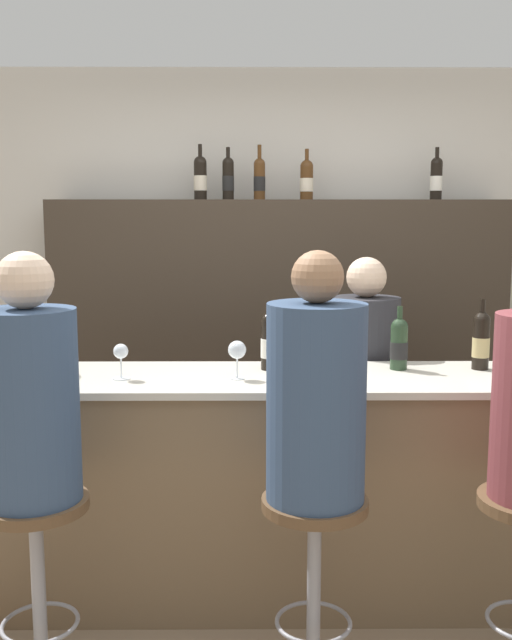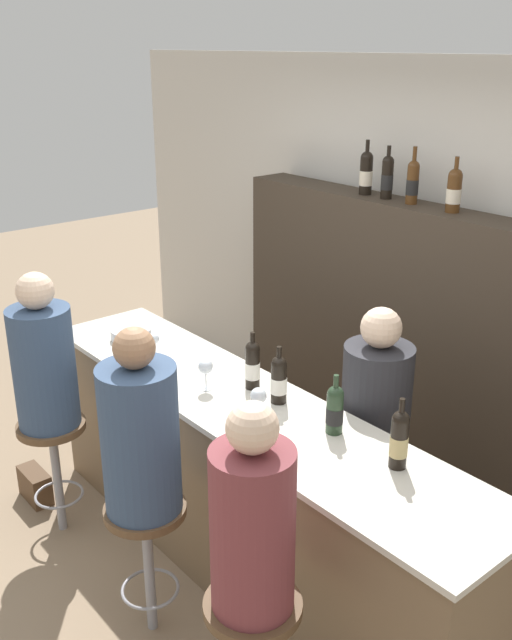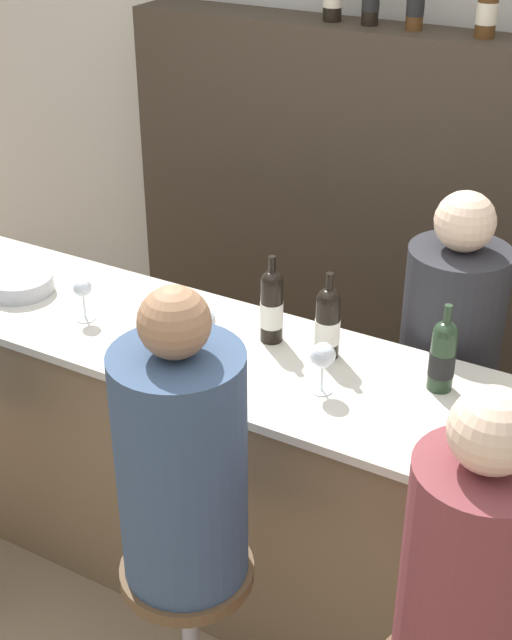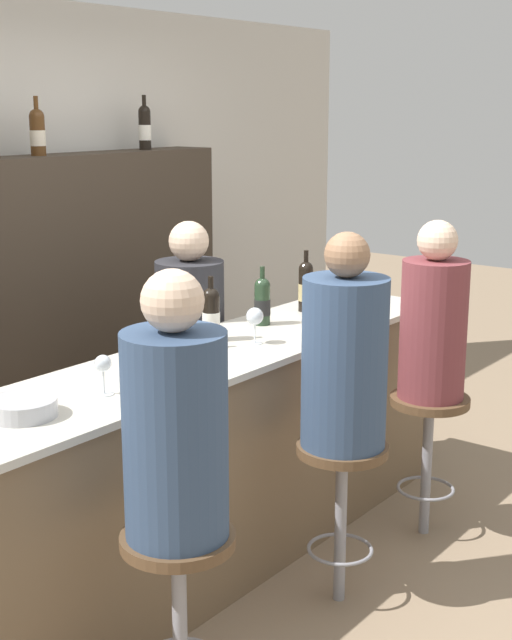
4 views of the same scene
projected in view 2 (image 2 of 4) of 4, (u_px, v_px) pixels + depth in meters
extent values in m
plane|color=#8C755B|center=(201.00, 589.00, 3.71)|extent=(16.00, 16.00, 0.00)
cube|color=beige|center=(443.00, 281.00, 4.35)|extent=(6.40, 0.05, 2.60)
cube|color=brown|center=(244.00, 489.00, 3.71)|extent=(2.91, 0.58, 0.97)
cube|color=beige|center=(244.00, 404.00, 3.53)|extent=(2.95, 0.62, 0.03)
cube|color=#382D23|center=(414.00, 351.00, 4.36)|extent=(2.76, 0.28, 1.79)
cylinder|color=black|center=(252.00, 368.00, 3.62)|extent=(0.07, 0.07, 0.22)
cylinder|color=white|center=(252.00, 370.00, 3.62)|extent=(0.08, 0.08, 0.09)
sphere|color=black|center=(252.00, 349.00, 3.58)|extent=(0.07, 0.07, 0.07)
cylinder|color=black|center=(252.00, 339.00, 3.56)|extent=(0.02, 0.02, 0.07)
cylinder|color=black|center=(279.00, 383.00, 3.48)|extent=(0.08, 0.08, 0.20)
cylinder|color=white|center=(279.00, 385.00, 3.48)|extent=(0.08, 0.08, 0.08)
sphere|color=black|center=(279.00, 364.00, 3.44)|extent=(0.08, 0.08, 0.08)
cylinder|color=black|center=(279.00, 354.00, 3.42)|extent=(0.02, 0.02, 0.08)
cylinder|color=#233823|center=(335.00, 413.00, 3.21)|extent=(0.08, 0.08, 0.19)
cylinder|color=black|center=(335.00, 415.00, 3.21)|extent=(0.08, 0.08, 0.08)
sphere|color=#233823|center=(335.00, 394.00, 3.17)|extent=(0.08, 0.08, 0.08)
cylinder|color=#233823|center=(336.00, 383.00, 3.15)|extent=(0.02, 0.02, 0.08)
cylinder|color=black|center=(399.00, 443.00, 2.94)|extent=(0.07, 0.07, 0.22)
cylinder|color=tan|center=(399.00, 446.00, 2.94)|extent=(0.08, 0.08, 0.09)
sphere|color=black|center=(401.00, 420.00, 2.90)|extent=(0.07, 0.07, 0.07)
cylinder|color=black|center=(402.00, 408.00, 2.88)|extent=(0.02, 0.02, 0.08)
cylinder|color=black|center=(366.00, 176.00, 4.33)|extent=(0.08, 0.08, 0.22)
cylinder|color=beige|center=(366.00, 178.00, 4.34)|extent=(0.08, 0.08, 0.09)
sphere|color=black|center=(367.00, 158.00, 4.29)|extent=(0.08, 0.08, 0.08)
cylinder|color=black|center=(368.00, 147.00, 4.27)|extent=(0.02, 0.02, 0.09)
cylinder|color=black|center=(387.00, 180.00, 4.21)|extent=(0.07, 0.07, 0.22)
cylinder|color=black|center=(387.00, 182.00, 4.22)|extent=(0.07, 0.07, 0.09)
sphere|color=black|center=(388.00, 162.00, 4.17)|extent=(0.07, 0.07, 0.07)
cylinder|color=black|center=(389.00, 152.00, 4.16)|extent=(0.02, 0.02, 0.08)
cylinder|color=#4C2D14|center=(412.00, 185.00, 4.08)|extent=(0.07, 0.07, 0.21)
cylinder|color=black|center=(412.00, 187.00, 4.08)|extent=(0.07, 0.07, 0.09)
sphere|color=#4C2D14|center=(414.00, 167.00, 4.04)|extent=(0.07, 0.07, 0.07)
cylinder|color=#4C2D14|center=(415.00, 155.00, 4.02)|extent=(0.02, 0.02, 0.10)
cylinder|color=#4C2D14|center=(454.00, 194.00, 3.88)|extent=(0.08, 0.08, 0.20)
cylinder|color=beige|center=(453.00, 196.00, 3.88)|extent=(0.08, 0.08, 0.08)
sphere|color=#4C2D14|center=(456.00, 176.00, 3.84)|extent=(0.08, 0.08, 0.08)
cylinder|color=#4C2D14|center=(457.00, 165.00, 3.82)|extent=(0.02, 0.02, 0.09)
cylinder|color=silver|center=(155.00, 358.00, 4.00)|extent=(0.07, 0.07, 0.00)
cylinder|color=silver|center=(154.00, 351.00, 3.98)|extent=(0.01, 0.01, 0.09)
sphere|color=silver|center=(154.00, 339.00, 3.95)|extent=(0.06, 0.06, 0.06)
cylinder|color=silver|center=(206.00, 388.00, 3.64)|extent=(0.06, 0.06, 0.00)
cylinder|color=silver|center=(206.00, 380.00, 3.63)|extent=(0.01, 0.01, 0.09)
sphere|color=silver|center=(206.00, 367.00, 3.60)|extent=(0.08, 0.08, 0.08)
cylinder|color=silver|center=(258.00, 419.00, 3.35)|extent=(0.07, 0.07, 0.00)
cylinder|color=silver|center=(258.00, 411.00, 3.33)|extent=(0.01, 0.01, 0.09)
sphere|color=silver|center=(259.00, 396.00, 3.30)|extent=(0.08, 0.08, 0.08)
cylinder|color=#B7B7BC|center=(131.00, 334.00, 4.25)|extent=(0.24, 0.24, 0.06)
cylinder|color=gray|center=(57.00, 480.00, 4.06)|extent=(0.05, 0.05, 0.66)
torus|color=gray|center=(59.00, 494.00, 4.10)|extent=(0.28, 0.28, 0.02)
cylinder|color=brown|center=(51.00, 426.00, 3.93)|extent=(0.38, 0.38, 0.04)
cylinder|color=#334766|center=(44.00, 368.00, 3.80)|extent=(0.33, 0.33, 0.67)
sphere|color=beige|center=(35.00, 291.00, 3.65)|extent=(0.20, 0.20, 0.20)
cylinder|color=gray|center=(149.00, 572.00, 3.35)|extent=(0.05, 0.05, 0.66)
torus|color=gray|center=(150.00, 589.00, 3.39)|extent=(0.28, 0.28, 0.02)
cylinder|color=brown|center=(145.00, 510.00, 3.23)|extent=(0.38, 0.38, 0.04)
cylinder|color=#334766|center=(140.00, 440.00, 3.09)|extent=(0.34, 0.34, 0.69)
sphere|color=#936B4C|center=(134.00, 348.00, 2.94)|extent=(0.18, 0.18, 0.18)
cylinder|color=brown|center=(253.00, 606.00, 2.68)|extent=(0.38, 0.38, 0.04)
cylinder|color=brown|center=(253.00, 530.00, 2.55)|extent=(0.31, 0.31, 0.65)
sphere|color=beige|center=(252.00, 428.00, 2.40)|extent=(0.19, 0.19, 0.19)
cylinder|color=#28282D|center=(372.00, 461.00, 3.67)|extent=(0.35, 0.35, 1.29)
sphere|color=beige|center=(381.00, 328.00, 3.40)|extent=(0.20, 0.20, 0.20)
cube|color=#513823|center=(35.00, 485.00, 4.41)|extent=(0.26, 0.12, 0.20)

